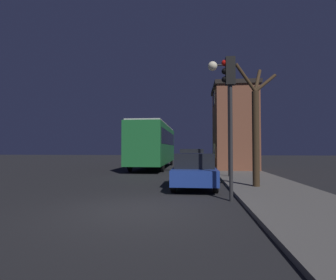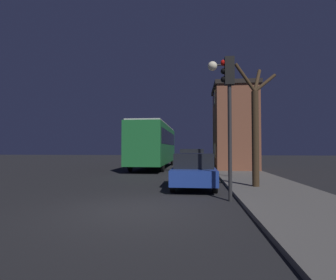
# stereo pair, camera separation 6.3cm
# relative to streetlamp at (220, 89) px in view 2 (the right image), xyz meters

# --- Properties ---
(ground_plane) EXTENTS (120.00, 120.00, 0.00)m
(ground_plane) POSITION_rel_streetlamp_xyz_m (-3.11, -7.95, -5.03)
(ground_plane) COLOR black
(sidewalk) EXTENTS (3.28, 60.00, 0.12)m
(sidewalk) POSITION_rel_streetlamp_xyz_m (1.57, -7.95, -4.97)
(sidewalk) COLOR #514F4C
(sidewalk) RESTS_ON ground
(brick_building) EXTENTS (3.22, 4.50, 6.39)m
(brick_building) POSITION_rel_streetlamp_xyz_m (1.62, 5.67, -1.69)
(brick_building) COLOR brown
(brick_building) RESTS_ON sidewalk
(streetlamp) EXTENTS (1.24, 0.53, 6.51)m
(streetlamp) POSITION_rel_streetlamp_xyz_m (0.00, 0.00, 0.00)
(streetlamp) COLOR #28282B
(streetlamp) RESTS_ON sidewalk
(traffic_light) EXTENTS (0.43, 0.24, 4.60)m
(traffic_light) POSITION_rel_streetlamp_xyz_m (-0.34, -6.45, -1.74)
(traffic_light) COLOR #28282B
(traffic_light) RESTS_ON ground
(bare_tree) EXTENTS (1.81, 1.38, 5.15)m
(bare_tree) POSITION_rel_streetlamp_xyz_m (1.07, -3.84, -2.39)
(bare_tree) COLOR #382819
(bare_tree) RESTS_ON sidewalk
(bus) EXTENTS (2.57, 11.52, 3.66)m
(bus) POSITION_rel_streetlamp_xyz_m (-4.88, 7.38, -2.85)
(bus) COLOR #1E6B33
(bus) RESTS_ON ground
(car_near_lane) EXTENTS (1.77, 4.07, 1.46)m
(car_near_lane) POSITION_rel_streetlamp_xyz_m (-1.47, -3.70, -4.28)
(car_near_lane) COLOR navy
(car_near_lane) RESTS_ON ground
(car_mid_lane) EXTENTS (1.81, 4.20, 1.64)m
(car_mid_lane) POSITION_rel_streetlamp_xyz_m (-1.63, 3.96, -4.17)
(car_mid_lane) COLOR beige
(car_mid_lane) RESTS_ON ground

